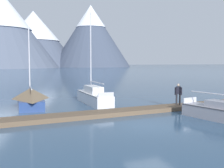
% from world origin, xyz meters
% --- Properties ---
extents(ground_plane, '(700.00, 700.00, 0.00)m').
position_xyz_m(ground_plane, '(0.00, 0.00, 0.00)').
color(ground_plane, '#2D4C6B').
extents(mountain_shoulder_ridge, '(72.25, 72.25, 43.76)m').
position_xyz_m(mountain_shoulder_ridge, '(15.14, 212.09, 23.34)').
color(mountain_shoulder_ridge, '#4C566B').
rests_on(mountain_shoulder_ridge, ground).
extents(mountain_east_summit, '(61.66, 61.66, 47.89)m').
position_xyz_m(mountain_east_summit, '(56.44, 193.31, 24.67)').
color(mountain_east_summit, '#424C60').
rests_on(mountain_east_summit, ground).
extents(dock, '(24.52, 3.47, 0.30)m').
position_xyz_m(dock, '(0.00, 4.00, 0.14)').
color(dock, brown).
rests_on(dock, ground).
extents(sailboat_second_berth, '(2.32, 6.36, 6.53)m').
position_xyz_m(sailboat_second_berth, '(-5.82, 9.63, 0.76)').
color(sailboat_second_berth, navy).
rests_on(sailboat_second_berth, ground).
extents(sailboat_mid_dock_port, '(1.53, 7.37, 8.17)m').
position_xyz_m(sailboat_mid_dock_port, '(-0.44, 9.70, 0.64)').
color(sailboat_mid_dock_port, white).
rests_on(sailboat_mid_dock_port, ground).
extents(person_on_dock, '(0.53, 0.37, 1.69)m').
position_xyz_m(person_on_dock, '(5.09, 4.48, 1.26)').
color(person_on_dock, '#232328').
rests_on(person_on_dock, dock).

